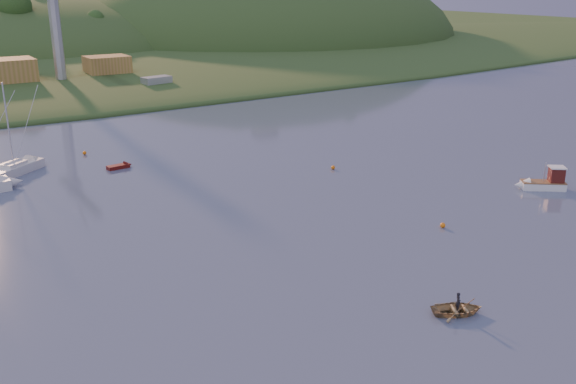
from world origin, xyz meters
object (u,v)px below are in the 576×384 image
canoe (457,309)px  fishing_boat (540,182)px  red_tender (123,166)px  sailboat_near (14,168)px

canoe → fishing_boat: bearing=-37.5°
canoe → red_tender: 49.28m
fishing_boat → canoe: fishing_boat is taller
fishing_boat → canoe: (-29.02, -14.96, -0.40)m
sailboat_near → canoe: size_ratio=3.05×
red_tender → fishing_boat: bearing=-49.0°
fishing_boat → red_tender: size_ratio=1.64×
red_tender → sailboat_near: bearing=153.7°
sailboat_near → red_tender: (11.95, -4.33, -0.50)m
canoe → red_tender: red_tender is taller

